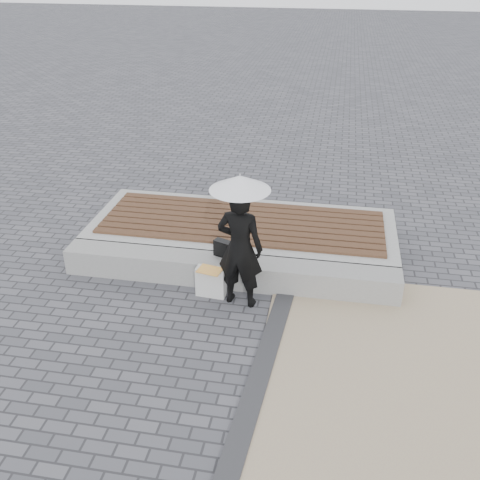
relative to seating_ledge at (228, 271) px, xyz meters
name	(u,v)px	position (x,y,z in m)	size (l,w,h in m)	color
ground	(204,351)	(0.00, -1.60, -0.20)	(80.00, 80.00, 0.00)	#535258
terrazzo_zone	(480,414)	(3.20, -2.10, -0.19)	(5.00, 5.00, 0.02)	tan
edging_band	(257,385)	(0.75, -2.10, -0.18)	(0.25, 5.20, 0.04)	#313134
seating_ledge	(228,271)	(0.00, 0.00, 0.00)	(5.00, 0.45, 0.40)	#979792
timber_platform	(242,234)	(0.00, 1.20, 0.00)	(5.00, 2.00, 0.40)	#ACADA7
timber_decking	(242,222)	(0.00, 1.20, 0.22)	(4.60, 1.60, 0.04)	brown
woman	(240,248)	(0.26, -0.47, 0.68)	(0.64, 0.42, 1.75)	black
parasol	(240,183)	(0.26, -0.47, 1.62)	(0.80, 0.80, 1.02)	#B9B9BE
handbag	(226,249)	(-0.05, 0.07, 0.33)	(0.36, 0.13, 0.25)	black
canvas_tote	(211,282)	(-0.18, -0.37, 0.02)	(0.42, 0.18, 0.44)	silver
magazine	(210,270)	(-0.18, -0.42, 0.25)	(0.34, 0.25, 0.01)	#E05C40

